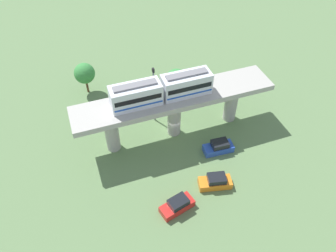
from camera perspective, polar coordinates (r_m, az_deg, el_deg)
ground_plane at (r=49.51m, az=1.02°, el=-1.02°), size 120.00×120.00×0.00m
viaduct at (r=45.81m, az=1.11°, el=3.62°), size 5.20×28.00×7.04m
train at (r=43.27m, az=-1.12°, el=6.29°), size 2.64×13.55×3.24m
parked_car_blue at (r=47.01m, az=8.72°, el=-3.61°), size 2.07×4.31×1.76m
parked_car_red at (r=40.94m, az=1.63°, el=-13.48°), size 2.75×4.51×1.76m
parked_car_orange at (r=43.24m, az=8.16°, el=-9.48°), size 2.69×4.50×1.76m
tree_near_viaduct at (r=54.01m, az=1.46°, el=7.89°), size 3.73×3.73×4.92m
tree_mid_lot at (r=55.95m, az=-14.18°, el=8.77°), size 3.38×3.38×5.46m
signal_post at (r=47.82m, az=-2.41°, el=5.66°), size 0.44×0.28×9.64m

